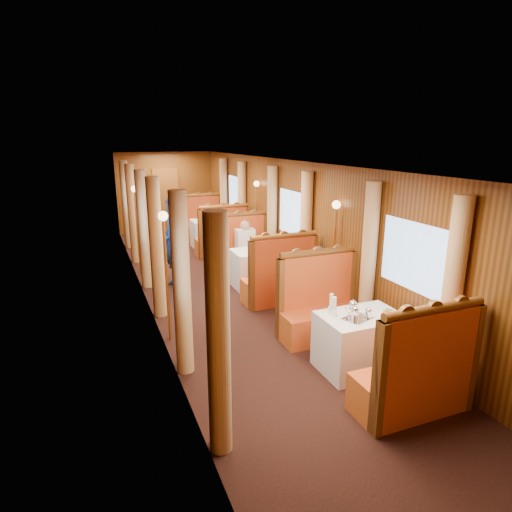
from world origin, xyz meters
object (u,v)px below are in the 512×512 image
passenger (246,242)px  teapot_back (353,309)px  banquette_far_fwd (222,239)px  rose_vase_mid (258,242)px  table_near (360,342)px  table_mid (259,268)px  banquette_near_aft (321,310)px  banquette_mid_aft (242,254)px  teapot_right (368,314)px  table_far (211,233)px  tea_tray (357,319)px  banquette_mid_fwd (280,281)px  teapot_left (355,314)px  steward (174,242)px  banquette_near_fwd (415,378)px  rose_vase_far (211,214)px  banquette_far_aft (202,225)px  fruit_plate (388,313)px

passenger → teapot_back: bearing=-91.3°
banquette_far_fwd → rose_vase_mid: 2.57m
table_near → teapot_back: 0.46m
rose_vase_mid → table_mid: bearing=44.9°
banquette_near_aft → banquette_mid_aft: (0.00, 3.50, 0.00)m
teapot_right → banquette_far_fwd: bearing=105.4°
table_far → tea_tray: size_ratio=3.09×
table_mid → table_near: bearing=-90.0°
banquette_mid_fwd → teapot_left: 2.59m
table_far → steward: (-1.58, -2.91, 0.54)m
banquette_near_fwd → teapot_right: 0.98m
banquette_near_aft → rose_vase_far: 5.98m
rose_vase_mid → passenger: passenger is taller
table_far → banquette_far_aft: banquette_far_aft is taller
banquette_mid_aft → banquette_far_aft: (0.00, 3.50, 0.00)m
steward → tea_tray: bearing=7.0°
banquette_near_fwd → banquette_near_aft: bearing=90.0°
banquette_mid_aft → fruit_plate: bearing=-85.8°
banquette_near_aft → tea_tray: banquette_near_aft is taller
banquette_far_fwd → teapot_right: size_ratio=9.78×
teapot_left → teapot_right: size_ratio=1.19×
banquette_mid_fwd → teapot_back: banquette_mid_fwd is taller
banquette_near_aft → rose_vase_mid: banquette_near_aft is taller
tea_tray → rose_vase_far: size_ratio=0.94×
banquette_far_aft → rose_vase_far: bearing=-89.7°
tea_tray → table_far: bearing=89.0°
banquette_mid_aft → teapot_back: 4.47m
tea_tray → banquette_far_aft: bearing=89.1°
banquette_mid_aft → banquette_mid_fwd: bearing=-90.0°
banquette_near_aft → teapot_right: (0.01, -1.13, 0.38)m
banquette_mid_aft → rose_vase_mid: banquette_mid_aft is taller
passenger → banquette_mid_fwd: bearing=-90.0°
banquette_mid_fwd → teapot_right: size_ratio=9.78×
banquette_mid_aft → tea_tray: 4.61m
banquette_near_fwd → steward: steward is taller
banquette_far_fwd → fruit_plate: bearing=-86.8°
banquette_far_fwd → teapot_back: bearing=-91.0°
teapot_back → rose_vase_mid: bearing=104.9°
teapot_right → rose_vase_far: 7.09m
banquette_near_aft → teapot_right: size_ratio=9.78×
steward → passenger: 1.60m
table_near → banquette_mid_fwd: bearing=90.0°
banquette_far_aft → tea_tray: banquette_far_aft is taller
table_far → steward: size_ratio=0.57×
banquette_mid_aft → teapot_left: bearing=-91.9°
teapot_back → steward: bearing=126.3°
tea_tray → steward: bearing=109.2°
teapot_left → rose_vase_mid: size_ratio=0.45×
banquette_far_aft → passenger: banquette_far_aft is taller
table_mid → teapot_left: bearing=-92.5°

